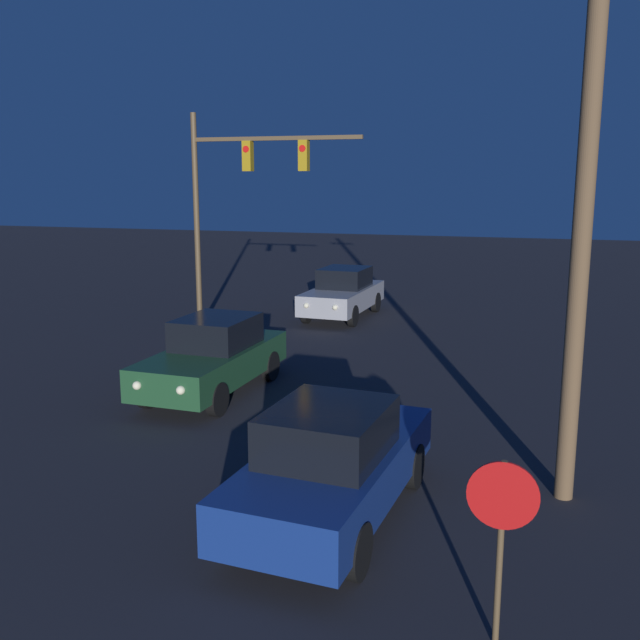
{
  "coord_description": "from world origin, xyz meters",
  "views": [
    {
      "loc": [
        4.64,
        -0.47,
        4.82
      ],
      "look_at": [
        0.0,
        14.37,
        1.71
      ],
      "focal_mm": 40.0,
      "sensor_mm": 36.0,
      "label": 1
    }
  ],
  "objects": [
    {
      "name": "traffic_signal_mast",
      "position": [
        -4.51,
        20.03,
        4.52
      ],
      "size": [
        5.48,
        0.3,
        6.79
      ],
      "color": "brown",
      "rests_on": "ground_plane"
    },
    {
      "name": "utility_pole",
      "position": [
        5.16,
        10.39,
        4.83
      ],
      "size": [
        1.71,
        0.28,
        9.33
      ],
      "color": "brown",
      "rests_on": "ground_plane"
    },
    {
      "name": "stop_sign",
      "position": [
        4.4,
        6.46,
        1.42
      ],
      "size": [
        0.73,
        0.07,
        2.04
      ],
      "color": "brown",
      "rests_on": "ground_plane"
    },
    {
      "name": "car_mid",
      "position": [
        -2.33,
        13.74,
        0.85
      ],
      "size": [
        1.94,
        4.66,
        1.72
      ],
      "rotation": [
        0.0,
        0.0,
        3.11
      ],
      "color": "#1E4728",
      "rests_on": "ground_plane"
    },
    {
      "name": "car_far",
      "position": [
        -1.94,
        23.28,
        0.85
      ],
      "size": [
        2.0,
        4.68,
        1.72
      ],
      "rotation": [
        0.0,
        0.0,
        3.1
      ],
      "color": "#99999E",
      "rests_on": "ground_plane"
    },
    {
      "name": "car_near",
      "position": [
        1.97,
        8.65,
        0.85
      ],
      "size": [
        2.11,
        4.71,
        1.72
      ],
      "rotation": [
        0.0,
        0.0,
        -0.07
      ],
      "color": "navy",
      "rests_on": "ground_plane"
    }
  ]
}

